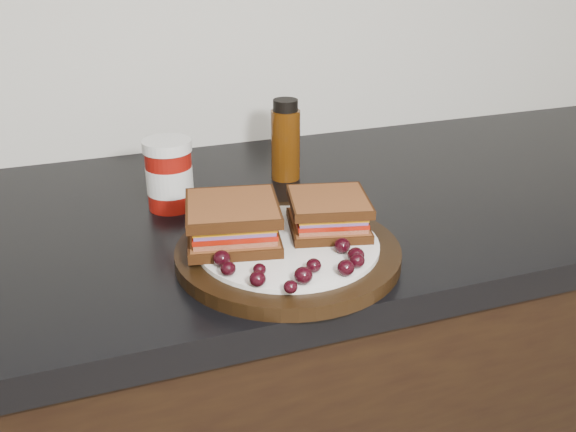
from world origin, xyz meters
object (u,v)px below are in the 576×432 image
(sandwich_left, at_px, (233,222))
(condiment_jar, at_px, (169,174))
(plate, at_px, (288,253))
(oil_bottle, at_px, (286,140))

(sandwich_left, distance_m, condiment_jar, 0.19)
(plate, distance_m, oil_bottle, 0.29)
(plate, height_order, sandwich_left, sandwich_left)
(condiment_jar, xyz_separation_m, oil_bottle, (0.20, 0.06, 0.01))
(plate, distance_m, sandwich_left, 0.08)
(plate, xyz_separation_m, sandwich_left, (-0.06, 0.03, 0.04))
(plate, relative_size, condiment_jar, 2.70)
(condiment_jar, distance_m, oil_bottle, 0.21)
(plate, height_order, condiment_jar, condiment_jar)
(plate, xyz_separation_m, oil_bottle, (0.09, 0.27, 0.06))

